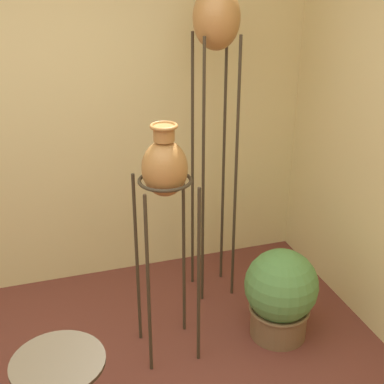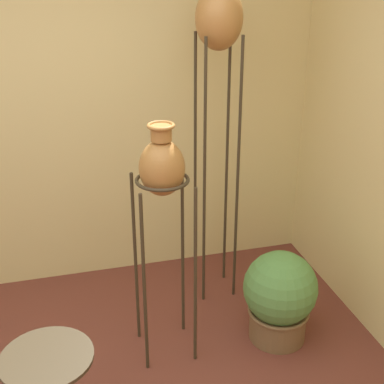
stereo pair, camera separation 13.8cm
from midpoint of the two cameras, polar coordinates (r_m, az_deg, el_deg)
wall_back at (r=3.78m, az=-17.11°, el=8.80°), size 7.84×0.06×2.70m
vase_stand_tall at (r=3.38m, az=1.39°, el=16.86°), size 0.29×0.29×2.18m
vase_stand_medium at (r=2.91m, az=-4.27°, el=1.78°), size 0.32×0.32×1.47m
potted_plant at (r=3.47m, az=8.29°, el=-10.67°), size 0.47×0.47×0.61m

